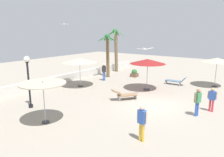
# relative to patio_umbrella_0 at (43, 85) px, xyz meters

# --- Properties ---
(ground_plane) EXTENTS (56.00, 56.00, 0.00)m
(ground_plane) POSITION_rel_patio_umbrella_0_xyz_m (6.06, -3.56, -2.13)
(ground_plane) COLOR #9E9384
(boundary_wall) EXTENTS (25.20, 0.30, 0.80)m
(boundary_wall) POSITION_rel_patio_umbrella_0_xyz_m (6.06, 6.37, -1.73)
(boundary_wall) COLOR silver
(boundary_wall) RESTS_ON ground_plane
(patio_umbrella_0) EXTENTS (2.45, 2.45, 2.36)m
(patio_umbrella_0) POSITION_rel_patio_umbrella_0_xyz_m (0.00, 0.00, 0.00)
(patio_umbrella_0) COLOR #333338
(patio_umbrella_0) RESTS_ON ground_plane
(patio_umbrella_1) EXTENTS (2.72, 2.72, 2.68)m
(patio_umbrella_1) POSITION_rel_patio_umbrella_0_xyz_m (13.87, -5.89, 0.29)
(patio_umbrella_1) COLOR #333338
(patio_umbrella_1) RESTS_ON ground_plane
(patio_umbrella_2) EXTENTS (2.96, 2.96, 2.70)m
(patio_umbrella_2) POSITION_rel_patio_umbrella_0_xyz_m (9.27, -1.41, 0.30)
(patio_umbrella_2) COLOR #333338
(patio_umbrella_2) RESTS_ON ground_plane
(patio_umbrella_3) EXTENTS (3.09, 3.09, 2.66)m
(patio_umbrella_3) POSITION_rel_patio_umbrella_0_xyz_m (6.77, 3.99, 0.26)
(patio_umbrella_3) COLOR #333338
(patio_umbrella_3) RESTS_ON ground_plane
(palm_tree_0) EXTENTS (2.15, 2.09, 4.66)m
(palm_tree_0) POSITION_rel_patio_umbrella_0_xyz_m (11.45, 4.44, 0.74)
(palm_tree_0) COLOR brown
(palm_tree_0) RESTS_ON ground_plane
(palm_tree_2) EXTENTS (2.54, 2.66, 5.23)m
(palm_tree_2) POSITION_rel_patio_umbrella_0_xyz_m (14.58, 5.58, 1.05)
(palm_tree_2) COLOR brown
(palm_tree_2) RESTS_ON ground_plane
(lamp_post_1) EXTENTS (0.38, 0.38, 3.39)m
(lamp_post_1) POSITION_rel_patio_umbrella_0_xyz_m (0.92, 2.78, 0.01)
(lamp_post_1) COLOR black
(lamp_post_1) RESTS_ON ground_plane
(lounge_chair_0) EXTENTS (1.80, 1.55, 0.81)m
(lounge_chair_0) POSITION_rel_patio_umbrella_0_xyz_m (5.87, -1.33, -1.73)
(lounge_chair_0) COLOR #B7B7BC
(lounge_chair_0) RESTS_ON ground_plane
(lounge_chair_1) EXTENTS (0.66, 1.92, 0.83)m
(lounge_chair_1) POSITION_rel_patio_umbrella_0_xyz_m (12.49, -2.79, -1.75)
(lounge_chair_1) COLOR #B7B7BC
(lounge_chair_1) RESTS_ON ground_plane
(guest_0) EXTENTS (0.49, 0.39, 1.76)m
(guest_0) POSITION_rel_patio_umbrella_0_xyz_m (9.86, 3.70, -1.06)
(guest_0) COLOR #3359B2
(guest_0) RESTS_ON ground_plane
(guest_1) EXTENTS (0.30, 0.55, 1.74)m
(guest_1) POSITION_rel_patio_umbrella_0_xyz_m (1.34, -5.19, -1.08)
(guest_1) COLOR gold
(guest_1) RESTS_ON ground_plane
(guest_2) EXTENTS (0.53, 0.34, 1.66)m
(guest_2) POSITION_rel_patio_umbrella_0_xyz_m (5.86, -6.41, -1.13)
(guest_2) COLOR #3359B2
(guest_2) RESTS_ON ground_plane
(guest_3) EXTENTS (0.26, 0.56, 1.53)m
(guest_3) POSITION_rel_patio_umbrella_0_xyz_m (7.13, -6.94, -1.22)
(guest_3) COLOR #D8333F
(guest_3) RESTS_ON ground_plane
(seagull_0) EXTENTS (0.59, 0.96, 0.14)m
(seagull_0) POSITION_rel_patio_umbrella_0_xyz_m (7.73, 6.82, 3.45)
(seagull_0) COLOR white
(seagull_1) EXTENTS (1.18, 0.86, 0.15)m
(seagull_1) POSITION_rel_patio_umbrella_0_xyz_m (6.88, -2.34, 1.56)
(seagull_1) COLOR white
(planter) EXTENTS (0.70, 0.70, 0.85)m
(planter) POSITION_rel_patio_umbrella_0_xyz_m (13.26, 2.14, -1.75)
(planter) COLOR brown
(planter) RESTS_ON ground_plane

